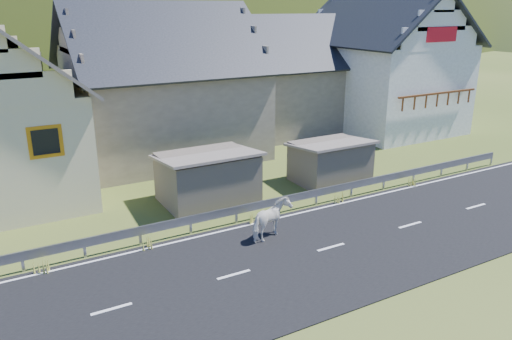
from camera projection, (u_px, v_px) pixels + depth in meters
ground at (331, 248)px, 18.29m from camera, size 160.00×160.00×0.00m
road at (331, 248)px, 18.28m from camera, size 60.00×7.00×0.04m
lane_markings at (331, 247)px, 18.27m from camera, size 60.00×6.60×0.01m
guardrail at (278, 201)px, 21.16m from camera, size 28.10×0.09×0.75m
shed_left at (207, 178)px, 22.39m from camera, size 4.30×3.30×2.40m
shed_right at (330, 162)px, 25.04m from camera, size 3.80×2.90×2.20m
house_stone_a at (161, 76)px, 28.79m from camera, size 10.80×9.80×8.90m
house_stone_b at (288, 69)px, 35.23m from camera, size 9.80×8.80×8.10m
house_white at (382, 56)px, 35.28m from camera, size 8.80×10.80×9.70m
mountain at (26, 91)px, 175.83m from camera, size 440.00×280.00×260.00m
horse at (271, 220)px, 18.80m from camera, size 1.45×1.95×1.50m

